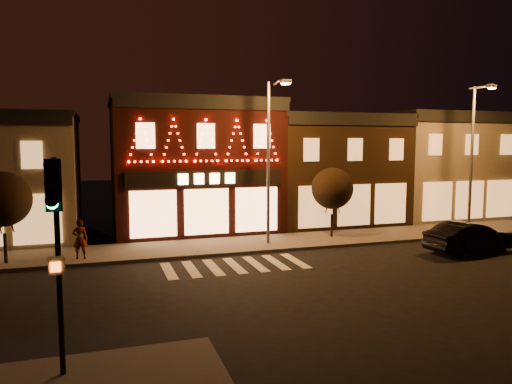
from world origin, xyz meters
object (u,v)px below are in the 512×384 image
dark_sedan (470,237)px  pedestrian (80,239)px  streetlamp_mid (271,150)px  traffic_signal_near (55,224)px

dark_sedan → pedestrian: pedestrian is taller
streetlamp_mid → pedestrian: size_ratio=4.62×
traffic_signal_near → dark_sedan: 20.81m
streetlamp_mid → pedestrian: (-9.69, -0.38, -4.15)m
traffic_signal_near → dark_sedan: size_ratio=1.07×
dark_sedan → traffic_signal_near: bearing=108.2°
traffic_signal_near → pedestrian: size_ratio=2.72×
traffic_signal_near → dark_sedan: (18.95, 8.09, -2.97)m
streetlamp_mid → pedestrian: streetlamp_mid is taller
streetlamp_mid → dark_sedan: 11.20m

